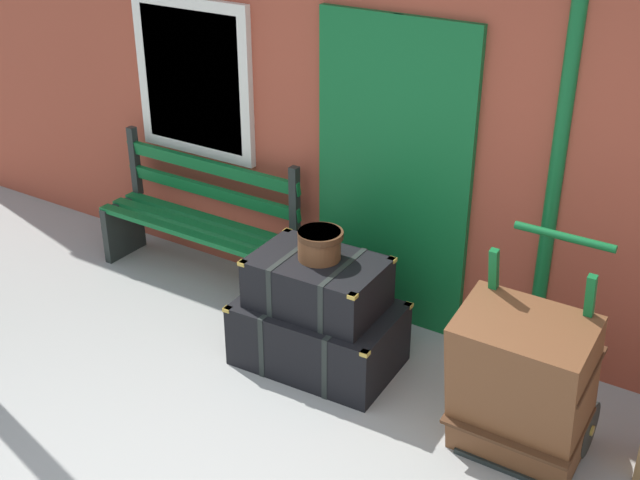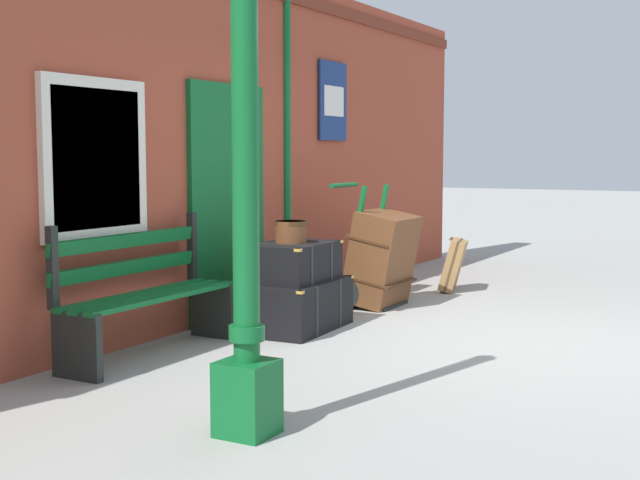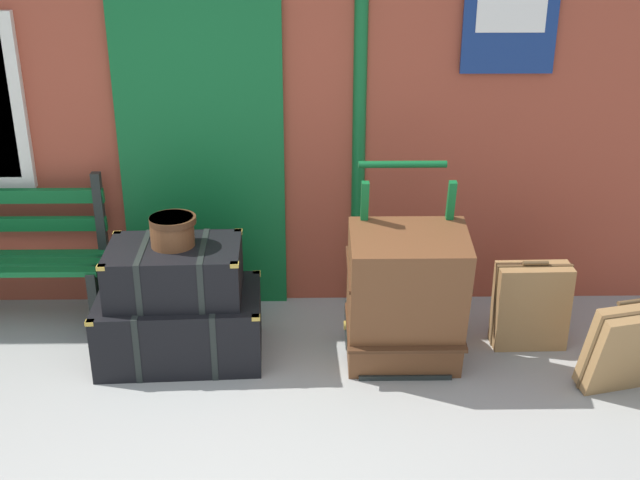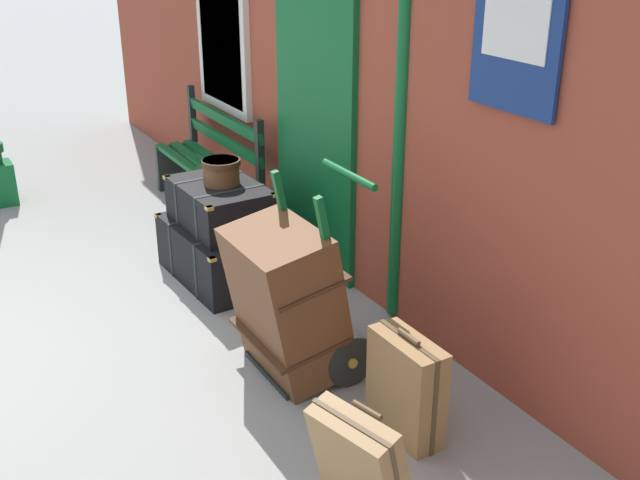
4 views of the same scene
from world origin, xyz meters
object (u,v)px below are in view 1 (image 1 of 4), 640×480
Objects in this scene: steamer_trunk_base at (318,334)px; steamer_trunk_middle at (318,283)px; porters_trolley at (529,399)px; platform_bench at (200,223)px; large_brown_trunk at (522,386)px; round_hatbox at (320,243)px.

steamer_trunk_base is 1.26× the size of steamer_trunk_middle.
platform_bench is at bearing 170.14° from porters_trolley.
large_brown_trunk is (1.39, -0.18, -0.11)m from steamer_trunk_middle.
platform_bench is 1.69× the size of large_brown_trunk.
steamer_trunk_middle is 2.97× the size of round_hatbox.
platform_bench is at bearing 160.69° from steamer_trunk_middle.
porters_trolley is (1.38, 0.00, 0.06)m from steamer_trunk_base.
porters_trolley reaches higher than large_brown_trunk.
round_hatbox reaches higher than steamer_trunk_base.
large_brown_trunk is at bearing -8.19° from round_hatbox.
large_brown_trunk is at bearing -7.03° from steamer_trunk_base.
steamer_trunk_middle is 0.27m from round_hatbox.
round_hatbox is at bearing 178.92° from porters_trolley.
platform_bench is 1.47m from round_hatbox.
platform_bench is 2.78m from porters_trolley.
large_brown_trunk is (1.39, -0.20, -0.37)m from round_hatbox.
steamer_trunk_middle is (1.35, -0.47, 0.14)m from platform_bench.
round_hatbox is at bearing 171.81° from large_brown_trunk.
steamer_trunk_middle is 0.69× the size of porters_trolley.
round_hatbox is 0.23× the size of porters_trolley.
round_hatbox reaches higher than steamer_trunk_middle.
round_hatbox is (1.35, -0.45, 0.40)m from platform_bench.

